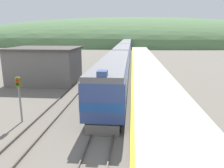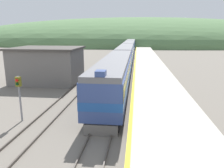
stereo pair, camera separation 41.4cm
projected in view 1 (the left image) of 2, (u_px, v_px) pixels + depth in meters
name	position (u px, v px, depth m)	size (l,w,h in m)	color
track_main	(125.00, 55.00, 62.74)	(1.52, 180.00, 0.16)	#4C443D
track_siding	(109.00, 55.00, 63.15)	(1.52, 180.00, 0.16)	#4C443D
platform	(145.00, 64.00, 42.87)	(5.31, 140.00, 1.07)	#BCB5A5
distant_hills	(129.00, 43.00, 130.44)	(221.77, 99.79, 29.17)	#517547
station_shed	(46.00, 65.00, 29.08)	(8.85, 6.98, 4.68)	slate
express_train_lead_car	(114.00, 75.00, 23.37)	(2.95, 20.33, 4.30)	black
carriage_second	(123.00, 55.00, 43.68)	(2.94, 19.38, 3.94)	black
carriage_third	(126.00, 48.00, 63.30)	(2.94, 19.38, 3.94)	black
carriage_fourth	(127.00, 44.00, 82.92)	(2.94, 19.38, 3.94)	black
signal_post_siding	(19.00, 90.00, 16.03)	(0.36, 0.42, 3.50)	gray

